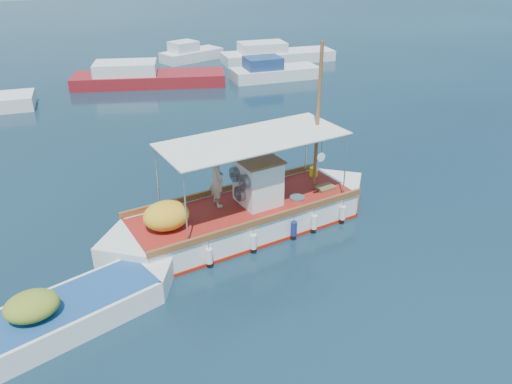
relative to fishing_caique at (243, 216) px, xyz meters
name	(u,v)px	position (x,y,z in m)	size (l,w,h in m)	color
ground	(272,235)	(0.72, -0.75, -0.56)	(160.00, 160.00, 0.00)	black
fishing_caique	(243,216)	(0.00, 0.00, 0.00)	(10.31, 3.38, 6.31)	white
dinghy	(66,315)	(-6.12, -2.30, -0.23)	(6.21, 2.90, 1.56)	white
bg_boat_n	(145,78)	(1.93, 20.19, -0.07)	(10.52, 5.94, 1.80)	maroon
bg_boat_ne	(273,72)	(10.51, 17.77, -0.07)	(6.40, 2.91, 1.80)	silver
bg_boat_e	(275,55)	(13.29, 22.65, -0.07)	(9.35, 3.92, 1.80)	silver
bg_boat_far_n	(190,54)	(7.27, 26.08, -0.07)	(5.45, 3.38, 1.80)	silver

